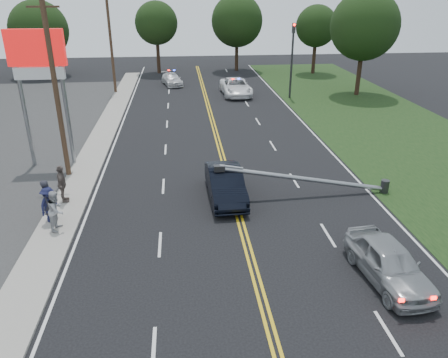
{
  "coord_description": "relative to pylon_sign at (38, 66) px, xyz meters",
  "views": [
    {
      "loc": [
        -2.6,
        -12.15,
        10.08
      ],
      "look_at": [
        -0.65,
        6.79,
        1.7
      ],
      "focal_mm": 35.0,
      "sensor_mm": 36.0,
      "label": 1
    }
  ],
  "objects": [
    {
      "name": "ground",
      "position": [
        10.5,
        -14.0,
        -6.0
      ],
      "size": [
        120.0,
        120.0,
        0.0
      ],
      "primitive_type": "plane",
      "color": "black",
      "rests_on": "ground"
    },
    {
      "name": "sidewalk",
      "position": [
        2.1,
        -4.0,
        -5.94
      ],
      "size": [
        1.8,
        70.0,
        0.12
      ],
      "primitive_type": "cube",
      "color": "gray",
      "rests_on": "ground"
    },
    {
      "name": "centerline_yellow",
      "position": [
        10.5,
        -4.0,
        -5.99
      ],
      "size": [
        0.36,
        80.0,
        0.0
      ],
      "primitive_type": "cube",
      "color": "gold",
      "rests_on": "ground"
    },
    {
      "name": "pylon_sign",
      "position": [
        0.0,
        0.0,
        0.0
      ],
      "size": [
        3.2,
        0.35,
        8.0
      ],
      "color": "gray",
      "rests_on": "ground"
    },
    {
      "name": "traffic_signal",
      "position": [
        18.8,
        16.0,
        -1.79
      ],
      "size": [
        0.28,
        0.41,
        7.05
      ],
      "color": "#2D2D30",
      "rests_on": "ground"
    },
    {
      "name": "fallen_streetlight",
      "position": [
        14.69,
        -6.0,
        -5.08
      ],
      "size": [
        9.36,
        0.44,
        1.91
      ],
      "color": "#2D2D30",
      "rests_on": "ground"
    },
    {
      "name": "utility_pole_mid",
      "position": [
        1.3,
        -2.0,
        -0.91
      ],
      "size": [
        1.6,
        0.28,
        10.0
      ],
      "color": "#382619",
      "rests_on": "ground"
    },
    {
      "name": "utility_pole_far",
      "position": [
        1.3,
        20.0,
        -0.91
      ],
      "size": [
        1.6,
        0.28,
        10.0
      ],
      "color": "#382619",
      "rests_on": "ground"
    },
    {
      "name": "tree_5",
      "position": [
        -8.56,
        30.81,
        -0.6
      ],
      "size": [
        6.91,
        6.91,
        8.86
      ],
      "color": "black",
      "rests_on": "ground"
    },
    {
      "name": "tree_6",
      "position": [
        5.42,
        31.14,
        0.05
      ],
      "size": [
        5.22,
        5.22,
        8.68
      ],
      "color": "black",
      "rests_on": "ground"
    },
    {
      "name": "tree_7",
      "position": [
        15.53,
        31.98,
        0.19
      ],
      "size": [
        6.48,
        6.48,
        9.44
      ],
      "color": "black",
      "rests_on": "ground"
    },
    {
      "name": "tree_8",
      "position": [
        24.98,
        28.94,
        -0.28
      ],
      "size": [
        5.04,
        5.04,
        8.25
      ],
      "color": "black",
      "rests_on": "ground"
    },
    {
      "name": "tree_9",
      "position": [
        25.96,
        16.67,
        0.69
      ],
      "size": [
        6.6,
        6.6,
        10.0
      ],
      "color": "black",
      "rests_on": "ground"
    },
    {
      "name": "crashed_sedan",
      "position": [
        10.06,
        -5.82,
        -5.19
      ],
      "size": [
        1.88,
        4.95,
        1.61
      ],
      "primitive_type": "imported",
      "rotation": [
        0.0,
        0.0,
        0.04
      ],
      "color": "black",
      "rests_on": "ground"
    },
    {
      "name": "waiting_sedan",
      "position": [
        15.35,
        -13.34,
        -5.24
      ],
      "size": [
        2.24,
        4.63,
        1.52
      ],
      "primitive_type": "imported",
      "rotation": [
        0.0,
        0.0,
        0.1
      ],
      "color": "#95999D",
      "rests_on": "ground"
    },
    {
      "name": "emergency_a",
      "position": [
        13.61,
        17.76,
        -5.17
      ],
      "size": [
        2.94,
        6.02,
        1.65
      ],
      "primitive_type": "imported",
      "rotation": [
        0.0,
        0.0,
        0.04
      ],
      "color": "white",
      "rests_on": "ground"
    },
    {
      "name": "emergency_b",
      "position": [
        7.12,
        23.4,
        -5.36
      ],
      "size": [
        2.73,
        4.65,
        1.26
      ],
      "primitive_type": "imported",
      "rotation": [
        0.0,
        0.0,
        0.23
      ],
      "color": "silver",
      "rests_on": "ground"
    },
    {
      "name": "bystander_a",
      "position": [
        1.71,
        -7.5,
        -4.87
      ],
      "size": [
        0.55,
        0.78,
        2.01
      ],
      "primitive_type": "imported",
      "rotation": [
        0.0,
        0.0,
        1.47
      ],
      "color": "#27262E",
      "rests_on": "sidewalk"
    },
    {
      "name": "bystander_b",
      "position": [
        2.26,
        -8.38,
        -4.95
      ],
      "size": [
        0.83,
        1.0,
        1.86
      ],
      "primitive_type": "imported",
      "rotation": [
        0.0,
        0.0,
        1.42
      ],
      "color": "#A3A3A7",
      "rests_on": "sidewalk"
    },
    {
      "name": "bystander_c",
      "position": [
        1.74,
        -7.63,
        -5.02
      ],
      "size": [
        0.98,
        1.26,
        1.72
      ],
      "primitive_type": "imported",
      "rotation": [
        0.0,
        0.0,
        1.23
      ],
      "color": "#191B3E",
      "rests_on": "sidewalk"
    },
    {
      "name": "bystander_d",
      "position": [
        1.88,
        -5.62,
        -4.91
      ],
      "size": [
        0.68,
        1.2,
        1.94
      ],
      "primitive_type": "imported",
      "rotation": [
        0.0,
        0.0,
        1.76
      ],
      "color": "#60534D",
      "rests_on": "sidewalk"
    }
  ]
}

